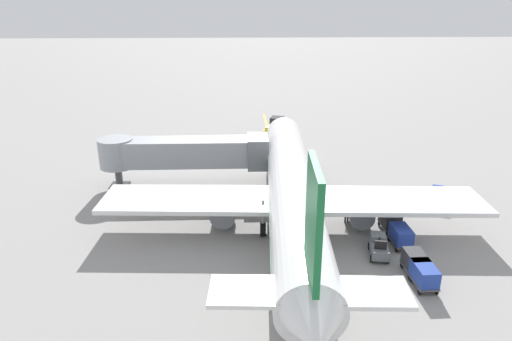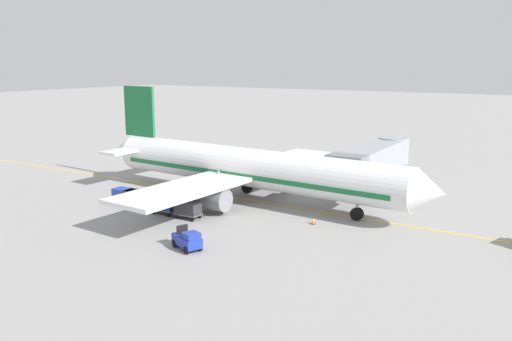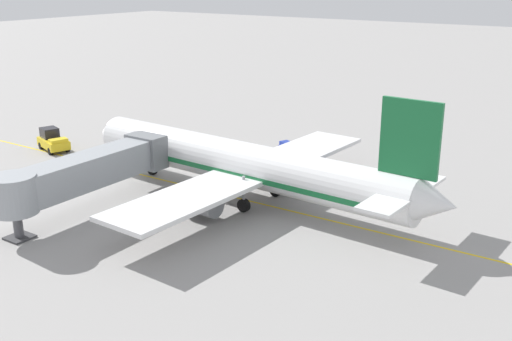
{
  "view_description": "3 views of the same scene",
  "coord_description": "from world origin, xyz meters",
  "px_view_note": "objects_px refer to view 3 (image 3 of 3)",
  "views": [
    {
      "loc": [
        -4.08,
        -32.81,
        17.47
      ],
      "look_at": [
        -2.59,
        5.81,
        2.98
      ],
      "focal_mm": 32.03,
      "sensor_mm": 36.0,
      "label": 1
    },
    {
      "loc": [
        41.48,
        27.46,
        13.12
      ],
      "look_at": [
        -0.06,
        1.56,
        3.03
      ],
      "focal_mm": 36.67,
      "sensor_mm": 36.0,
      "label": 2
    },
    {
      "loc": [
        -40.87,
        -28.2,
        18.89
      ],
      "look_at": [
        1.31,
        0.3,
        2.39
      ],
      "focal_mm": 42.95,
      "sensor_mm": 36.0,
      "label": 3
    }
  ],
  "objects_px": {
    "baggage_tug_trailing": "(289,149)",
    "baggage_cart_second_in_train": "(324,173)",
    "pushback_tractor": "(53,141)",
    "baggage_tug_lead": "(326,184)",
    "parked_airliner": "(244,165)",
    "baggage_cart_third_in_train": "(360,181)",
    "baggage_cart_tail_end": "(375,184)",
    "safety_cone_nose_left": "(193,169)",
    "ground_crew_wing_walker": "(270,174)",
    "jet_bridge": "(85,172)",
    "baggage_cart_front": "(300,168)"
  },
  "relations": [
    {
      "from": "baggage_tug_trailing",
      "to": "safety_cone_nose_left",
      "type": "distance_m",
      "value": 11.38
    },
    {
      "from": "ground_crew_wing_walker",
      "to": "baggage_cart_third_in_train",
      "type": "bearing_deg",
      "value": -69.62
    },
    {
      "from": "parked_airliner",
      "to": "baggage_tug_lead",
      "type": "bearing_deg",
      "value": -40.06
    },
    {
      "from": "jet_bridge",
      "to": "baggage_cart_front",
      "type": "relative_size",
      "value": 5.65
    },
    {
      "from": "pushback_tractor",
      "to": "baggage_tug_lead",
      "type": "bearing_deg",
      "value": -80.94
    },
    {
      "from": "parked_airliner",
      "to": "ground_crew_wing_walker",
      "type": "bearing_deg",
      "value": 4.49
    },
    {
      "from": "pushback_tractor",
      "to": "safety_cone_nose_left",
      "type": "distance_m",
      "value": 18.05
    },
    {
      "from": "jet_bridge",
      "to": "baggage_cart_third_in_train",
      "type": "relative_size",
      "value": 5.65
    },
    {
      "from": "baggage_cart_third_in_train",
      "to": "ground_crew_wing_walker",
      "type": "relative_size",
      "value": 1.73
    },
    {
      "from": "pushback_tractor",
      "to": "baggage_tug_trailing",
      "type": "bearing_deg",
      "value": -60.34
    },
    {
      "from": "baggage_cart_tail_end",
      "to": "ground_crew_wing_walker",
      "type": "distance_m",
      "value": 9.67
    },
    {
      "from": "jet_bridge",
      "to": "baggage_tug_lead",
      "type": "relative_size",
      "value": 6.17
    },
    {
      "from": "baggage_tug_lead",
      "to": "baggage_cart_third_in_train",
      "type": "bearing_deg",
      "value": -55.05
    },
    {
      "from": "baggage_tug_lead",
      "to": "ground_crew_wing_walker",
      "type": "distance_m",
      "value": 5.4
    },
    {
      "from": "baggage_cart_second_in_train",
      "to": "safety_cone_nose_left",
      "type": "distance_m",
      "value": 13.18
    },
    {
      "from": "baggage_cart_tail_end",
      "to": "pushback_tractor",
      "type": "bearing_deg",
      "value": 100.86
    },
    {
      "from": "baggage_cart_tail_end",
      "to": "safety_cone_nose_left",
      "type": "xyz_separation_m",
      "value": [
        -4.03,
        17.64,
        -0.66
      ]
    },
    {
      "from": "jet_bridge",
      "to": "baggage_cart_third_in_train",
      "type": "distance_m",
      "value": 23.96
    },
    {
      "from": "baggage_tug_trailing",
      "to": "baggage_cart_second_in_train",
      "type": "height_order",
      "value": "baggage_tug_trailing"
    },
    {
      "from": "baggage_cart_front",
      "to": "safety_cone_nose_left",
      "type": "height_order",
      "value": "baggage_cart_front"
    },
    {
      "from": "baggage_tug_lead",
      "to": "safety_cone_nose_left",
      "type": "height_order",
      "value": "baggage_tug_lead"
    },
    {
      "from": "baggage_tug_lead",
      "to": "safety_cone_nose_left",
      "type": "relative_size",
      "value": 4.53
    },
    {
      "from": "jet_bridge",
      "to": "pushback_tractor",
      "type": "relative_size",
      "value": 3.39
    },
    {
      "from": "parked_airliner",
      "to": "safety_cone_nose_left",
      "type": "distance_m",
      "value": 9.92
    },
    {
      "from": "parked_airliner",
      "to": "baggage_cart_tail_end",
      "type": "xyz_separation_m",
      "value": [
        7.61,
        -8.86,
        -2.24
      ]
    },
    {
      "from": "baggage_tug_lead",
      "to": "baggage_tug_trailing",
      "type": "relative_size",
      "value": 0.97
    },
    {
      "from": "baggage_cart_front",
      "to": "ground_crew_wing_walker",
      "type": "height_order",
      "value": "ground_crew_wing_walker"
    },
    {
      "from": "baggage_cart_front",
      "to": "safety_cone_nose_left",
      "type": "relative_size",
      "value": 4.95
    },
    {
      "from": "baggage_tug_trailing",
      "to": "baggage_cart_tail_end",
      "type": "distance_m",
      "value": 14.08
    },
    {
      "from": "jet_bridge",
      "to": "baggage_tug_lead",
      "type": "height_order",
      "value": "jet_bridge"
    },
    {
      "from": "parked_airliner",
      "to": "baggage_cart_third_in_train",
      "type": "relative_size",
      "value": 12.79
    },
    {
      "from": "parked_airliner",
      "to": "baggage_cart_front",
      "type": "distance_m",
      "value": 8.24
    },
    {
      "from": "baggage_cart_tail_end",
      "to": "ground_crew_wing_walker",
      "type": "bearing_deg",
      "value": 107.54
    },
    {
      "from": "parked_airliner",
      "to": "baggage_tug_lead",
      "type": "xyz_separation_m",
      "value": [
        5.83,
        -4.9,
        -2.47
      ]
    },
    {
      "from": "jet_bridge",
      "to": "baggage_cart_front",
      "type": "height_order",
      "value": "jet_bridge"
    },
    {
      "from": "pushback_tractor",
      "to": "baggage_cart_third_in_train",
      "type": "xyz_separation_m",
      "value": [
        6.77,
        -34.0,
        -0.15
      ]
    },
    {
      "from": "baggage_tug_lead",
      "to": "baggage_cart_second_in_train",
      "type": "xyz_separation_m",
      "value": [
        2.03,
        1.23,
        0.24
      ]
    },
    {
      "from": "parked_airliner",
      "to": "jet_bridge",
      "type": "xyz_separation_m",
      "value": [
        -9.55,
        9.17,
        0.27
      ]
    },
    {
      "from": "baggage_tug_trailing",
      "to": "parked_airliner",
      "type": "bearing_deg",
      "value": -164.63
    },
    {
      "from": "jet_bridge",
      "to": "baggage_cart_front",
      "type": "bearing_deg",
      "value": -30.3
    },
    {
      "from": "baggage_cart_front",
      "to": "baggage_cart_tail_end",
      "type": "relative_size",
      "value": 1.0
    },
    {
      "from": "baggage_cart_tail_end",
      "to": "baggage_tug_trailing",
      "type": "bearing_deg",
      "value": 63.93
    },
    {
      "from": "pushback_tractor",
      "to": "baggage_tug_lead",
      "type": "height_order",
      "value": "pushback_tractor"
    },
    {
      "from": "baggage_cart_second_in_train",
      "to": "pushback_tractor",
      "type": "bearing_deg",
      "value": 103.11
    },
    {
      "from": "baggage_tug_lead",
      "to": "safety_cone_nose_left",
      "type": "bearing_deg",
      "value": 99.33
    },
    {
      "from": "parked_airliner",
      "to": "baggage_cart_third_in_train",
      "type": "xyz_separation_m",
      "value": [
        7.58,
        -7.4,
        -2.24
      ]
    },
    {
      "from": "pushback_tractor",
      "to": "baggage_cart_tail_end",
      "type": "height_order",
      "value": "pushback_tractor"
    },
    {
      "from": "baggage_tug_lead",
      "to": "baggage_cart_second_in_train",
      "type": "relative_size",
      "value": 0.92
    },
    {
      "from": "baggage_cart_tail_end",
      "to": "safety_cone_nose_left",
      "type": "distance_m",
      "value": 18.1
    },
    {
      "from": "baggage_tug_trailing",
      "to": "baggage_cart_second_in_train",
      "type": "xyz_separation_m",
      "value": [
        -5.94,
        -7.46,
        0.24
      ]
    }
  ]
}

